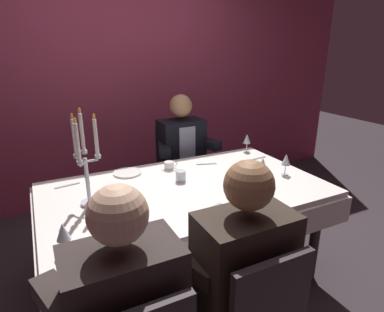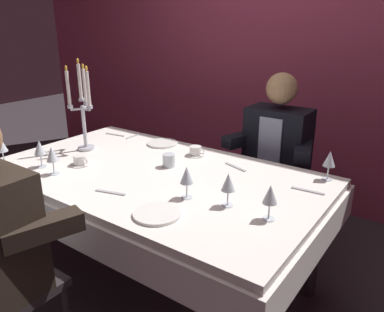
{
  "view_description": "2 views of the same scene",
  "coord_description": "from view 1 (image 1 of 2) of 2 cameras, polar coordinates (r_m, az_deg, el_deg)",
  "views": [
    {
      "loc": [
        -0.88,
        -1.84,
        1.67
      ],
      "look_at": [
        0.1,
        0.1,
        0.92
      ],
      "focal_mm": 30.28,
      "sensor_mm": 36.0,
      "label": 1
    },
    {
      "loc": [
        1.36,
        -1.52,
        1.56
      ],
      "look_at": [
        0.22,
        0.07,
        0.86
      ],
      "focal_mm": 35.54,
      "sensor_mm": 36.0,
      "label": 2
    }
  ],
  "objects": [
    {
      "name": "seated_diner_0",
      "position": [
        1.35,
        -11.5,
        -25.12
      ],
      "size": [
        0.63,
        0.48,
        1.24
      ],
      "color": "#2E2629",
      "rests_on": "ground_plane"
    },
    {
      "name": "fork_3",
      "position": [
        2.85,
        11.5,
        -0.4
      ],
      "size": [
        0.17,
        0.03,
        0.01
      ],
      "primitive_type": "cube",
      "rotation": [
        0.0,
        0.0,
        0.08
      ],
      "color": "#B7B7BC",
      "rests_on": "dining_table"
    },
    {
      "name": "seated_diner_2",
      "position": [
        3.14,
        -1.94,
        1.68
      ],
      "size": [
        0.63,
        0.48,
        1.24
      ],
      "color": "#2E2629",
      "rests_on": "ground_plane"
    },
    {
      "name": "wine_glass_0",
      "position": [
        2.39,
        12.34,
        -1.45
      ],
      "size": [
        0.07,
        0.07,
        0.16
      ],
      "color": "silver",
      "rests_on": "dining_table"
    },
    {
      "name": "fork_4",
      "position": [
        1.97,
        3.43,
        -9.09
      ],
      "size": [
        0.17,
        0.06,
        0.01
      ],
      "primitive_type": "cube",
      "rotation": [
        0.0,
        0.0,
        0.28
      ],
      "color": "#B7B7BC",
      "rests_on": "dining_table"
    },
    {
      "name": "wine_glass_2",
      "position": [
        1.63,
        -21.76,
        -12.45
      ],
      "size": [
        0.07,
        0.07,
        0.16
      ],
      "color": "silver",
      "rests_on": "dining_table"
    },
    {
      "name": "wine_glass_5",
      "position": [
        2.99,
        9.66,
        2.91
      ],
      "size": [
        0.07,
        0.07,
        0.16
      ],
      "color": "silver",
      "rests_on": "dining_table"
    },
    {
      "name": "wine_glass_3",
      "position": [
        2.24,
        8.87,
        -2.64
      ],
      "size": [
        0.07,
        0.07,
        0.16
      ],
      "color": "silver",
      "rests_on": "dining_table"
    },
    {
      "name": "spoon_2",
      "position": [
        2.49,
        -18.01,
        -3.84
      ],
      "size": [
        0.02,
        0.17,
        0.01
      ],
      "primitive_type": "cube",
      "rotation": [
        0.0,
        0.0,
        1.57
      ],
      "color": "#B7B7BC",
      "rests_on": "dining_table"
    },
    {
      "name": "wine_glass_4",
      "position": [
        1.75,
        -9.2,
        -8.99
      ],
      "size": [
        0.07,
        0.07,
        0.16
      ],
      "color": "silver",
      "rests_on": "dining_table"
    },
    {
      "name": "dining_table",
      "position": [
        2.29,
        -1.07,
        -8.21
      ],
      "size": [
        1.94,
        1.14,
        0.74
      ],
      "color": "white",
      "rests_on": "ground_plane"
    },
    {
      "name": "candelabra",
      "position": [
        2.01,
        -18.26,
        -1.21
      ],
      "size": [
        0.15,
        0.17,
        0.6
      ],
      "color": "silver",
      "rests_on": "dining_table"
    },
    {
      "name": "spoon_1",
      "position": [
        2.42,
        -21.12,
        -4.86
      ],
      "size": [
        0.17,
        0.04,
        0.01
      ],
      "primitive_type": "cube",
      "rotation": [
        0.0,
        0.0,
        0.14
      ],
      "color": "#B7B7BC",
      "rests_on": "dining_table"
    },
    {
      "name": "coffee_cup_1",
      "position": [
        2.56,
        -4.03,
        -1.75
      ],
      "size": [
        0.13,
        0.12,
        0.06
      ],
      "color": "white",
      "rests_on": "dining_table"
    },
    {
      "name": "dinner_plate_1",
      "position": [
        2.12,
        12.06,
        -7.3
      ],
      "size": [
        0.22,
        0.22,
        0.01
      ],
      "primitive_type": "cylinder",
      "color": "white",
      "rests_on": "dining_table"
    },
    {
      "name": "seated_diner_1",
      "position": [
        1.53,
        9.24,
        -18.98
      ],
      "size": [
        0.63,
        0.48,
        1.24
      ],
      "color": "#2E2629",
      "rests_on": "ground_plane"
    },
    {
      "name": "coffee_cup_0",
      "position": [
        1.95,
        -10.6,
        -8.98
      ],
      "size": [
        0.13,
        0.12,
        0.06
      ],
      "color": "white",
      "rests_on": "dining_table"
    },
    {
      "name": "back_wall",
      "position": [
        3.63,
        -12.86,
        13.47
      ],
      "size": [
        6.0,
        0.12,
        2.7
      ],
      "primitive_type": "cube",
      "color": "#94344E",
      "rests_on": "ground_plane"
    },
    {
      "name": "spoon_0",
      "position": [
        2.66,
        2.56,
        -1.4
      ],
      "size": [
        0.17,
        0.07,
        0.01
      ],
      "primitive_type": "cube",
      "rotation": [
        0.0,
        0.0,
        -0.31
      ],
      "color": "#B7B7BC",
      "rests_on": "dining_table"
    },
    {
      "name": "wine_glass_1",
      "position": [
        2.51,
        16.23,
        -0.72
      ],
      "size": [
        0.07,
        0.07,
        0.16
      ],
      "color": "silver",
      "rests_on": "dining_table"
    },
    {
      "name": "dinner_plate_0",
      "position": [
        2.52,
        -11.3,
        -2.91
      ],
      "size": [
        0.21,
        0.21,
        0.01
      ],
      "primitive_type": "cylinder",
      "color": "white",
      "rests_on": "dining_table"
    },
    {
      "name": "wine_glass_6",
      "position": [
        1.74,
        -14.48,
        -9.54
      ],
      "size": [
        0.07,
        0.07,
        0.16
      ],
      "color": "silver",
      "rests_on": "dining_table"
    },
    {
      "name": "water_tumbler_0",
      "position": [
        2.33,
        -2.0,
        -3.51
      ],
      "size": [
        0.07,
        0.07,
        0.08
      ],
      "primitive_type": "cylinder",
      "color": "silver",
      "rests_on": "dining_table"
    },
    {
      "name": "ground_plane",
      "position": [
        2.64,
        -0.98,
        -20.3
      ],
      "size": [
        12.0,
        12.0,
        0.0
      ],
      "primitive_type": "plane",
      "color": "#342C31"
    }
  ]
}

